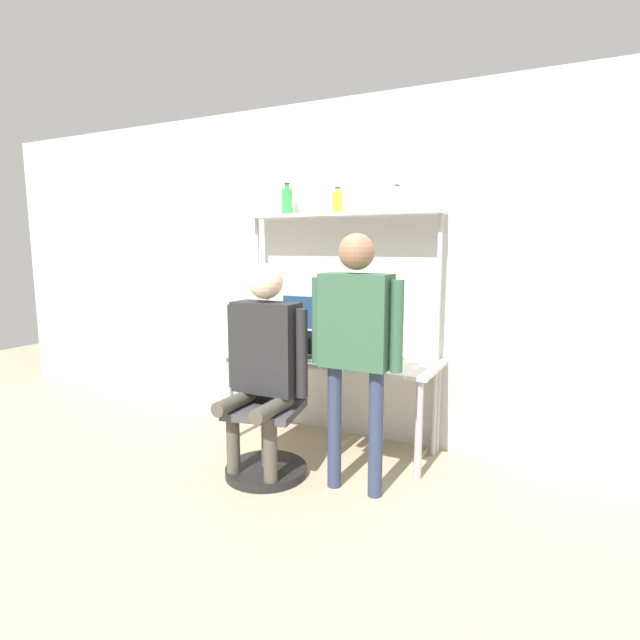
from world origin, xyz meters
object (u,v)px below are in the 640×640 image
at_px(laptop, 299,349).
at_px(person_standing, 356,330).
at_px(cell_phone, 334,360).
at_px(bottle_amber, 337,202).
at_px(monitor, 307,319).
at_px(office_chair, 268,432).
at_px(person_seated, 264,352).
at_px(bottle_clear, 397,200).
at_px(bottle_green, 287,201).

height_order(laptop, person_standing, person_standing).
relative_size(cell_phone, bottle_amber, 0.77).
bearing_deg(monitor, office_chair, -83.11).
height_order(monitor, person_standing, person_standing).
distance_m(monitor, office_chair, 1.02).
height_order(monitor, person_seated, person_seated).
xyz_separation_m(laptop, person_seated, (0.04, -0.55, 0.08)).
relative_size(cell_phone, office_chair, 0.16).
bearing_deg(office_chair, bottle_amber, 78.75).
height_order(laptop, office_chair, office_chair).
relative_size(office_chair, bottle_amber, 4.86).
relative_size(person_seated, person_standing, 0.88).
relative_size(laptop, person_seated, 0.24).
xyz_separation_m(monitor, person_seated, (0.10, -0.80, -0.11)).
distance_m(monitor, cell_phone, 0.51).
distance_m(cell_phone, office_chair, 0.71).
distance_m(person_standing, bottle_amber, 1.24).
bearing_deg(person_seated, monitor, 97.10).
xyz_separation_m(laptop, person_standing, (0.67, -0.48, 0.27)).
xyz_separation_m(person_standing, bottle_clear, (-0.01, 0.77, 0.84)).
bearing_deg(cell_phone, person_seated, -115.98).
height_order(laptop, cell_phone, laptop).
bearing_deg(laptop, bottle_green, 132.79).
distance_m(laptop, person_standing, 0.87).
distance_m(cell_phone, person_seated, 0.61).
height_order(office_chair, bottle_clear, bottle_clear).
bearing_deg(bottle_clear, bottle_amber, 180.00).
bearing_deg(bottle_clear, cell_phone, -140.68).
bearing_deg(bottle_amber, bottle_green, -180.00).
bearing_deg(person_standing, cell_phone, 128.30).
relative_size(cell_phone, bottle_green, 0.60).
distance_m(office_chair, bottle_amber, 1.79).
xyz_separation_m(person_seated, person_standing, (0.63, 0.06, 0.18)).
distance_m(bottle_amber, bottle_green, 0.45).
relative_size(person_standing, bottle_green, 6.51).
distance_m(person_seated, bottle_green, 1.37).
distance_m(office_chair, person_standing, 0.99).
distance_m(monitor, person_seated, 0.81).
xyz_separation_m(laptop, cell_phone, (0.30, -0.01, -0.05)).
bearing_deg(monitor, bottle_clear, 2.59).
relative_size(laptop, bottle_amber, 1.81).
bearing_deg(cell_phone, bottle_clear, 39.32).
bearing_deg(person_standing, office_chair, -178.04).
xyz_separation_m(monitor, bottle_clear, (0.72, 0.03, 0.92)).
relative_size(cell_phone, bottle_clear, 0.79).
distance_m(monitor, bottle_amber, 0.96).
height_order(monitor, bottle_green, bottle_green).
bearing_deg(bottle_clear, bottle_green, 180.00).
distance_m(bottle_clear, bottle_amber, 0.47).
relative_size(monitor, laptop, 1.33).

